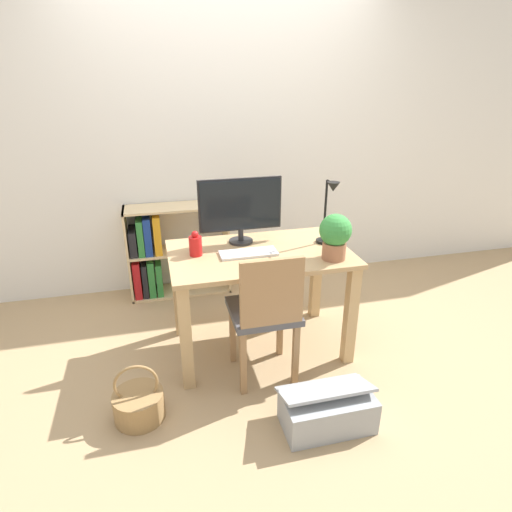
{
  "coord_description": "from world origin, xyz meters",
  "views": [
    {
      "loc": [
        -0.64,
        -2.46,
        1.78
      ],
      "look_at": [
        0.0,
        0.1,
        0.65
      ],
      "focal_mm": 30.0,
      "sensor_mm": 36.0,
      "label": 1
    }
  ],
  "objects_px": {
    "monitor": "(240,207)",
    "desk_lamp": "(329,207)",
    "basket": "(139,404)",
    "potted_plant": "(335,235)",
    "vase": "(195,245)",
    "bookshelf": "(160,254)",
    "keyboard": "(249,253)",
    "chair": "(266,311)",
    "storage_box": "(327,409)"
  },
  "relations": [
    {
      "from": "vase",
      "to": "chair",
      "type": "relative_size",
      "value": 0.19
    },
    {
      "from": "bookshelf",
      "to": "basket",
      "type": "bearing_deg",
      "value": -97.62
    },
    {
      "from": "potted_plant",
      "to": "chair",
      "type": "relative_size",
      "value": 0.33
    },
    {
      "from": "chair",
      "to": "basket",
      "type": "height_order",
      "value": "chair"
    },
    {
      "from": "chair",
      "to": "keyboard",
      "type": "bearing_deg",
      "value": 99.67
    },
    {
      "from": "monitor",
      "to": "storage_box",
      "type": "height_order",
      "value": "monitor"
    },
    {
      "from": "bookshelf",
      "to": "chair",
      "type": "bearing_deg",
      "value": -66.51
    },
    {
      "from": "potted_plant",
      "to": "basket",
      "type": "xyz_separation_m",
      "value": [
        -1.24,
        -0.28,
        -0.79
      ]
    },
    {
      "from": "desk_lamp",
      "to": "storage_box",
      "type": "bearing_deg",
      "value": -109.62
    },
    {
      "from": "vase",
      "to": "chair",
      "type": "xyz_separation_m",
      "value": [
        0.35,
        -0.39,
        -0.31
      ]
    },
    {
      "from": "bookshelf",
      "to": "basket",
      "type": "xyz_separation_m",
      "value": [
        -0.2,
        -1.47,
        -0.28
      ]
    },
    {
      "from": "monitor",
      "to": "vase",
      "type": "height_order",
      "value": "monitor"
    },
    {
      "from": "chair",
      "to": "basket",
      "type": "distance_m",
      "value": 0.88
    },
    {
      "from": "storage_box",
      "to": "basket",
      "type": "bearing_deg",
      "value": 162.86
    },
    {
      "from": "monitor",
      "to": "basket",
      "type": "relative_size",
      "value": 1.58
    },
    {
      "from": "desk_lamp",
      "to": "basket",
      "type": "distance_m",
      "value": 1.64
    },
    {
      "from": "potted_plant",
      "to": "chair",
      "type": "xyz_separation_m",
      "value": [
        -0.47,
        -0.13,
        -0.39
      ]
    },
    {
      "from": "vase",
      "to": "bookshelf",
      "type": "distance_m",
      "value": 1.04
    },
    {
      "from": "monitor",
      "to": "potted_plant",
      "type": "distance_m",
      "value": 0.65
    },
    {
      "from": "desk_lamp",
      "to": "basket",
      "type": "bearing_deg",
      "value": -158.65
    },
    {
      "from": "vase",
      "to": "potted_plant",
      "type": "xyz_separation_m",
      "value": [
        0.82,
        -0.26,
        0.09
      ]
    },
    {
      "from": "keyboard",
      "to": "basket",
      "type": "relative_size",
      "value": 1.04
    },
    {
      "from": "potted_plant",
      "to": "chair",
      "type": "distance_m",
      "value": 0.62
    },
    {
      "from": "keyboard",
      "to": "vase",
      "type": "distance_m",
      "value": 0.34
    },
    {
      "from": "vase",
      "to": "chair",
      "type": "height_order",
      "value": "vase"
    },
    {
      "from": "vase",
      "to": "basket",
      "type": "xyz_separation_m",
      "value": [
        -0.42,
        -0.54,
        -0.7
      ]
    },
    {
      "from": "monitor",
      "to": "desk_lamp",
      "type": "xyz_separation_m",
      "value": [
        0.54,
        -0.2,
        0.02
      ]
    },
    {
      "from": "desk_lamp",
      "to": "storage_box",
      "type": "relative_size",
      "value": 0.88
    },
    {
      "from": "bookshelf",
      "to": "basket",
      "type": "relative_size",
      "value": 2.4
    },
    {
      "from": "vase",
      "to": "bookshelf",
      "type": "bearing_deg",
      "value": 103.3
    },
    {
      "from": "basket",
      "to": "monitor",
      "type": "bearing_deg",
      "value": 43.35
    },
    {
      "from": "desk_lamp",
      "to": "monitor",
      "type": "bearing_deg",
      "value": 160.02
    },
    {
      "from": "keyboard",
      "to": "desk_lamp",
      "type": "bearing_deg",
      "value": 2.63
    },
    {
      "from": "monitor",
      "to": "chair",
      "type": "bearing_deg",
      "value": -86.78
    },
    {
      "from": "monitor",
      "to": "bookshelf",
      "type": "xyz_separation_m",
      "value": [
        -0.54,
        0.77,
        -0.6
      ]
    },
    {
      "from": "keyboard",
      "to": "vase",
      "type": "relative_size",
      "value": 2.25
    },
    {
      "from": "keyboard",
      "to": "monitor",
      "type": "bearing_deg",
      "value": 90.54
    },
    {
      "from": "monitor",
      "to": "potted_plant",
      "type": "xyz_separation_m",
      "value": [
        0.5,
        -0.41,
        -0.09
      ]
    },
    {
      "from": "keyboard",
      "to": "potted_plant",
      "type": "xyz_separation_m",
      "value": [
        0.5,
        -0.19,
        0.15
      ]
    },
    {
      "from": "potted_plant",
      "to": "bookshelf",
      "type": "distance_m",
      "value": 1.66
    },
    {
      "from": "potted_plant",
      "to": "storage_box",
      "type": "bearing_deg",
      "value": -112.46
    },
    {
      "from": "desk_lamp",
      "to": "bookshelf",
      "type": "relative_size",
      "value": 0.52
    },
    {
      "from": "chair",
      "to": "storage_box",
      "type": "xyz_separation_m",
      "value": [
        0.22,
        -0.46,
        -0.38
      ]
    },
    {
      "from": "bookshelf",
      "to": "keyboard",
      "type": "bearing_deg",
      "value": -61.37
    },
    {
      "from": "monitor",
      "to": "vase",
      "type": "distance_m",
      "value": 0.4
    },
    {
      "from": "keyboard",
      "to": "bookshelf",
      "type": "bearing_deg",
      "value": 118.63
    },
    {
      "from": "keyboard",
      "to": "chair",
      "type": "bearing_deg",
      "value": -84.94
    },
    {
      "from": "bookshelf",
      "to": "basket",
      "type": "distance_m",
      "value": 1.51
    },
    {
      "from": "monitor",
      "to": "chair",
      "type": "height_order",
      "value": "monitor"
    },
    {
      "from": "monitor",
      "to": "storage_box",
      "type": "bearing_deg",
      "value": -75.79
    }
  ]
}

